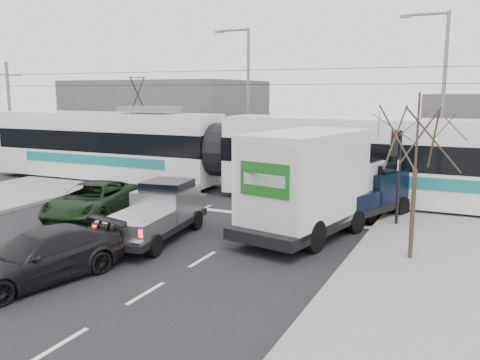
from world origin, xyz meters
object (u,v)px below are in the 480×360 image
at_px(box_truck, 314,183).
at_px(green_car, 92,200).
at_px(street_lamp_far, 245,92).
at_px(tram, 223,151).
at_px(traffic_signal, 396,157).
at_px(street_lamp_near, 440,93).
at_px(dark_car, 39,257).
at_px(bare_tree, 417,139).
at_px(navy_pickup, 365,192).
at_px(silver_pickup, 159,211).

xyz_separation_m(box_truck, green_car, (-8.99, -1.66, -1.15)).
bearing_deg(street_lamp_far, green_car, -93.77).
relative_size(tram, green_car, 5.55).
bearing_deg(box_truck, tram, 151.05).
bearing_deg(traffic_signal, street_lamp_near, 83.59).
height_order(traffic_signal, street_lamp_near, street_lamp_near).
distance_m(tram, dark_car, 13.69).
xyz_separation_m(bare_tree, dark_car, (-9.05, -6.02, -3.09)).
relative_size(bare_tree, street_lamp_near, 0.56).
bearing_deg(dark_car, traffic_signal, 65.37).
bearing_deg(navy_pickup, traffic_signal, -11.81).
distance_m(bare_tree, traffic_signal, 4.28).
relative_size(traffic_signal, silver_pickup, 0.65).
bearing_deg(street_lamp_near, dark_car, -116.57).
bearing_deg(street_lamp_far, bare_tree, -48.88).
height_order(traffic_signal, dark_car, traffic_signal).
distance_m(traffic_signal, tram, 9.88).
distance_m(tram, navy_pickup, 8.47).
bearing_deg(navy_pickup, box_truck, -93.18).
relative_size(tram, box_truck, 3.65).
bearing_deg(street_lamp_near, bare_tree, -88.58).
height_order(street_lamp_near, green_car, street_lamp_near).
bearing_deg(bare_tree, street_lamp_near, 91.42).
bearing_deg(dark_car, bare_tree, 47.34).
bearing_deg(street_lamp_near, traffic_signal, -96.41).
xyz_separation_m(bare_tree, navy_pickup, (-2.39, 4.79, -2.67)).
bearing_deg(street_lamp_far, traffic_signal, -41.72).
distance_m(traffic_signal, box_truck, 3.43).
xyz_separation_m(bare_tree, traffic_signal, (-1.13, 4.00, -1.05)).
height_order(traffic_signal, box_truck, box_truck).
xyz_separation_m(bare_tree, street_lamp_far, (-11.79, 13.50, 1.32)).
bearing_deg(bare_tree, green_car, 179.04).
relative_size(traffic_signal, navy_pickup, 0.63).
distance_m(navy_pickup, green_car, 11.26).
relative_size(street_lamp_near, dark_car, 1.86).
xyz_separation_m(street_lamp_far, box_truck, (8.11, -11.63, -3.24)).
bearing_deg(traffic_signal, silver_pickup, -145.83).
xyz_separation_m(street_lamp_far, green_car, (-0.88, -13.29, -4.39)).
height_order(traffic_signal, tram, tram).
xyz_separation_m(box_truck, navy_pickup, (1.29, 2.93, -0.75)).
xyz_separation_m(box_truck, dark_car, (-5.38, -7.89, -1.17)).
distance_m(street_lamp_near, dark_car, 20.08).
bearing_deg(traffic_signal, street_lamp_far, 138.28).
xyz_separation_m(traffic_signal, green_car, (-11.53, -3.79, -2.01)).
distance_m(green_car, dark_car, 7.20).
bearing_deg(dark_car, navy_pickup, 72.07).
distance_m(street_lamp_near, navy_pickup, 8.08).
relative_size(box_truck, dark_car, 1.65).
xyz_separation_m(traffic_signal, silver_pickup, (-7.37, -5.00, -1.77)).
xyz_separation_m(street_lamp_far, navy_pickup, (9.40, -8.71, -3.99)).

